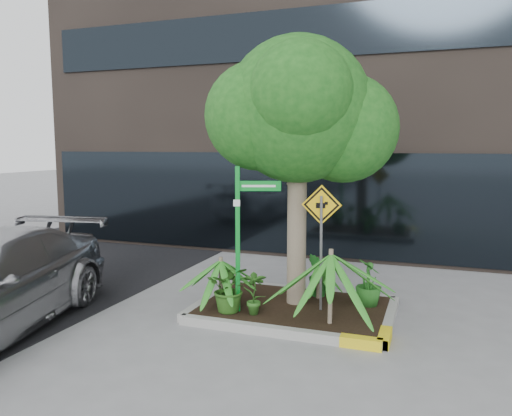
% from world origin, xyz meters
% --- Properties ---
extents(ground, '(80.00, 80.00, 0.00)m').
position_xyz_m(ground, '(0.00, 0.00, 0.00)').
color(ground, gray).
rests_on(ground, ground).
extents(planter, '(3.35, 2.36, 0.15)m').
position_xyz_m(planter, '(0.23, 0.27, 0.10)').
color(planter, '#9E9E99').
rests_on(planter, ground).
extents(tree, '(3.17, 2.81, 4.75)m').
position_xyz_m(tree, '(0.19, 0.48, 3.47)').
color(tree, gray).
rests_on(tree, ground).
extents(palm_front, '(1.31, 1.31, 1.46)m').
position_xyz_m(palm_front, '(0.95, -0.36, 1.24)').
color(palm_front, gray).
rests_on(palm_front, ground).
extents(palm_left, '(0.94, 0.94, 1.05)m').
position_xyz_m(palm_left, '(-0.99, -0.11, 0.93)').
color(palm_left, gray).
rests_on(palm_left, ground).
extents(palm_back, '(0.75, 0.75, 0.83)m').
position_xyz_m(palm_back, '(0.50, 0.83, 0.77)').
color(palm_back, gray).
rests_on(palm_back, ground).
extents(shrub_a, '(0.89, 0.89, 0.80)m').
position_xyz_m(shrub_a, '(-0.70, -0.38, 0.55)').
color(shrub_a, '#295819').
rests_on(shrub_a, planter).
extents(shrub_b, '(0.59, 0.59, 0.80)m').
position_xyz_m(shrub_b, '(1.40, 0.74, 0.55)').
color(shrub_b, '#22631D').
rests_on(shrub_b, planter).
extents(shrub_c, '(0.48, 0.48, 0.74)m').
position_xyz_m(shrub_c, '(-0.28, -0.37, 0.52)').
color(shrub_c, '#2D651F').
rests_on(shrub_c, planter).
extents(shrub_d, '(0.54, 0.54, 0.81)m').
position_xyz_m(shrub_d, '(0.49, 0.92, 0.55)').
color(shrub_d, '#1F6C21').
rests_on(shrub_d, planter).
extents(street_sign_post, '(0.91, 0.73, 2.55)m').
position_xyz_m(street_sign_post, '(-0.57, -0.24, 1.58)').
color(street_sign_post, '#0D9129').
rests_on(street_sign_post, ground).
extents(cattle_sign, '(0.65, 0.22, 2.11)m').
position_xyz_m(cattle_sign, '(0.69, 0.11, 1.57)').
color(cattle_sign, slate).
rests_on(cattle_sign, ground).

